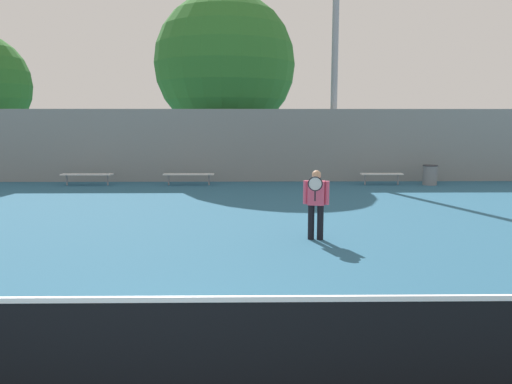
# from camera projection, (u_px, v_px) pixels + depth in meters

# --- Properties ---
(tennis_net) EXTENTS (11.62, 0.09, 1.01)m
(tennis_net) POSITION_uv_depth(u_px,v_px,m) (127.00, 349.00, 4.54)
(tennis_net) COLOR #99999E
(tennis_net) RESTS_ON ground_plane
(tennis_player) EXTENTS (0.55, 0.46, 1.52)m
(tennis_player) POSITION_uv_depth(u_px,v_px,m) (316.00, 201.00, 10.76)
(tennis_player) COLOR black
(tennis_player) RESTS_ON ground_plane
(bench_courtside_near) EXTENTS (1.66, 0.40, 0.46)m
(bench_courtside_near) POSITION_uv_depth(u_px,v_px,m) (382.00, 174.00, 19.99)
(bench_courtside_near) COLOR white
(bench_courtside_near) RESTS_ON ground_plane
(bench_courtside_far) EXTENTS (2.01, 0.40, 0.46)m
(bench_courtside_far) POSITION_uv_depth(u_px,v_px,m) (189.00, 175.00, 19.89)
(bench_courtside_far) COLOR white
(bench_courtside_far) RESTS_ON ground_plane
(bench_adjacent_court) EXTENTS (2.03, 0.40, 0.46)m
(bench_adjacent_court) POSITION_uv_depth(u_px,v_px,m) (87.00, 175.00, 19.83)
(bench_adjacent_court) COLOR white
(bench_adjacent_court) RESTS_ON ground_plane
(light_pole_near_left) EXTENTS (0.90, 0.60, 11.09)m
(light_pole_near_left) POSITION_uv_depth(u_px,v_px,m) (335.00, 33.00, 21.11)
(light_pole_near_left) COLOR #939399
(light_pole_near_left) RESTS_ON ground_plane
(trash_bin) EXTENTS (0.58, 0.58, 0.80)m
(trash_bin) POSITION_uv_depth(u_px,v_px,m) (430.00, 175.00, 19.98)
(trash_bin) COLOR gray
(trash_bin) RESTS_ON ground_plane
(back_fence) EXTENTS (28.53, 0.06, 3.04)m
(back_fence) POSITION_uv_depth(u_px,v_px,m) (222.00, 146.00, 20.89)
(back_fence) COLOR gray
(back_fence) RESTS_ON ground_plane
(tree_green_tall) EXTENTS (6.68, 6.68, 8.55)m
(tree_green_tall) POSITION_uv_depth(u_px,v_px,m) (225.00, 64.00, 23.74)
(tree_green_tall) COLOR brown
(tree_green_tall) RESTS_ON ground_plane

